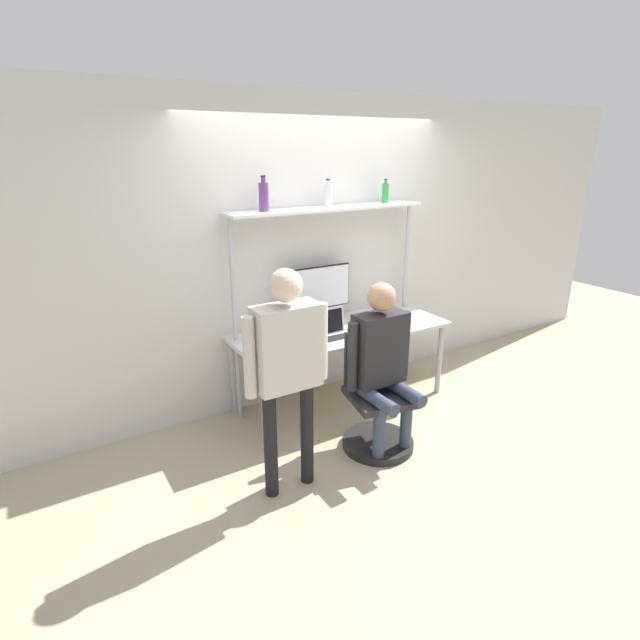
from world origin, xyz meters
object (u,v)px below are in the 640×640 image
Objects in this scene: person_seated at (382,356)px; monitor at (319,291)px; office_chair at (377,413)px; bottle_purple at (264,196)px; cell_phone at (355,331)px; laptop at (332,329)px; person_standing at (287,356)px; bottle_green at (385,193)px; bottle_clear at (328,195)px.

monitor is at bearing 86.56° from person_seated.
office_chair is 3.31× the size of bottle_purple.
monitor is 0.70× the size of office_chair.
office_chair is (-0.05, -0.97, -0.75)m from monitor.
cell_phone is 0.68m from person_seated.
person_seated reaches higher than monitor.
person_seated is at bearing -93.44° from monitor.
laptop is 1.11m from person_standing.
laptop is at bearing -38.61° from bottle_purple.
bottle_green is at bearing 34.08° from person_standing.
bottle_green is (1.59, 1.07, 0.86)m from person_standing.
person_standing is at bearing -137.96° from laptop.
laptop is 1.04× the size of bottle_purple.
person_seated is 4.82× the size of bottle_purple.
person_seated is (0.02, -0.65, -0.01)m from laptop.
bottle_green is (0.75, 0.95, 1.58)m from office_chair.
bottle_purple reaches higher than laptop.
office_chair reaches higher than cell_phone.
cell_phone is at bearing 71.89° from office_chair.
laptop is 1.14m from bottle_clear.
cell_phone is (0.14, -0.36, -0.30)m from monitor.
monitor is 2.77× the size of bottle_clear.
person_seated is 1.48m from bottle_clear.
bottle_purple reaches higher than bottle_green.
monitor is at bearing 178.63° from bottle_green.
bottle_purple is 1.19× the size of bottle_clear.
bottle_green is at bearing 32.25° from cell_phone.
bottle_purple reaches higher than monitor.
office_chair is (-0.20, -0.60, -0.45)m from cell_phone.
bottle_green is at bearing 52.82° from person_seated.
bottle_green reaches higher than laptop.
person_standing is at bearing -132.14° from bottle_clear.
bottle_clear is (0.14, 1.00, 1.08)m from person_seated.
cell_phone is (0.23, -0.00, -0.06)m from laptop.
person_standing is at bearing -129.25° from monitor.
bottle_green reaches higher than person_seated.
person_standing is at bearing -174.83° from person_seated.
person_seated is 0.86m from person_standing.
bottle_green is at bearing 51.77° from office_chair.
bottle_green is at bearing -1.37° from monitor.
person_standing is at bearing -171.67° from office_chair.
bottle_purple reaches higher than office_chair.
bottle_purple is at bearing 180.00° from bottle_clear.
bottle_clear is (-0.06, 0.35, 1.13)m from cell_phone.
bottle_clear is at bearing 47.86° from person_standing.
bottle_clear is at bearing 180.00° from bottle_green.
bottle_purple is at bearing 141.39° from laptop.
person_seated is at bearing -107.53° from cell_phone.
bottle_clear is at bearing 81.92° from person_seated.
monitor is 1.41m from person_standing.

